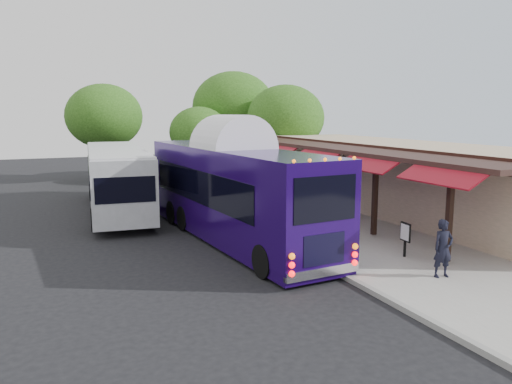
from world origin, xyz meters
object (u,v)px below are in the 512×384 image
ped_c (295,215)px  city_bus (117,177)px  coach_bus (233,188)px  sign_board (405,234)px  ped_a (443,248)px  ped_b (340,218)px  ped_d (272,184)px

ped_c → city_bus: bearing=-95.4°
coach_bus → sign_board: 6.84m
ped_a → sign_board: ped_a is taller
ped_a → ped_b: size_ratio=1.16×
sign_board → ped_a: bearing=-95.4°
coach_bus → ped_d: 8.32m
coach_bus → ped_b: 4.48m
ped_b → ped_d: (0.89, 8.38, 0.21)m
city_bus → ped_b: bearing=-48.0°
coach_bus → city_bus: size_ratio=1.02×
ped_c → ped_b: bearing=136.4°
coach_bus → city_bus: (-3.47, 7.97, -0.32)m
coach_bus → ped_c: (2.05, -1.44, -1.02)m
ped_c → ped_d: (2.80, 8.12, -0.00)m
ped_d → sign_board: bearing=81.9°
ped_a → ped_c: ped_c is taller
ped_a → sign_board: size_ratio=1.47×
ped_d → ped_b: bearing=77.8°
coach_bus → sign_board: coach_bus is taller
city_bus → ped_b: size_ratio=8.07×
ped_c → ped_d: size_ratio=1.00×
ped_b → ped_a: bearing=107.2°
ped_b → city_bus: bearing=-36.5°
ped_a → sign_board: 2.20m
coach_bus → ped_b: (3.96, -1.70, -1.23)m
city_bus → ped_c: (5.52, -9.41, -0.70)m
ped_d → city_bus: bearing=-14.9°
ped_b → sign_board: (0.49, -3.36, 0.05)m
coach_bus → ped_b: coach_bus is taller
coach_bus → city_bus: bearing=108.6°
ped_a → ped_b: (-0.11, 5.53, -0.12)m
city_bus → ped_c: city_bus is taller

